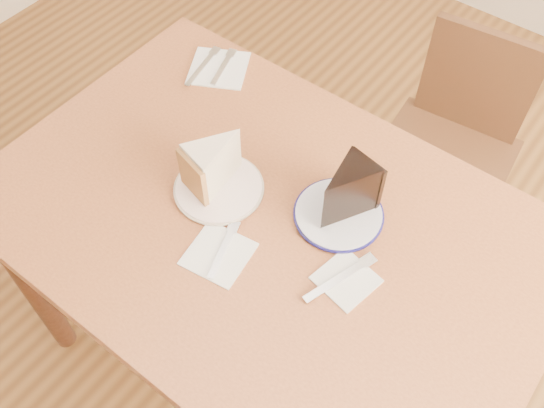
{
  "coord_description": "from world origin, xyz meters",
  "views": [
    {
      "loc": [
        0.45,
        -0.57,
        1.8
      ],
      "look_at": [
        0.01,
        0.01,
        0.8
      ],
      "focal_mm": 40.0,
      "sensor_mm": 36.0,
      "label": 1
    }
  ],
  "objects_px": {
    "plate_navy": "(339,214)",
    "carrot_cake": "(218,163)",
    "chocolate_cake": "(343,196)",
    "chair_far": "(449,147)",
    "table": "(265,244)",
    "plate_cream": "(219,188)"
  },
  "relations": [
    {
      "from": "plate_navy",
      "to": "carrot_cake",
      "type": "height_order",
      "value": "carrot_cake"
    },
    {
      "from": "carrot_cake",
      "to": "chocolate_cake",
      "type": "distance_m",
      "value": 0.28
    },
    {
      "from": "chair_far",
      "to": "chocolate_cake",
      "type": "bearing_deg",
      "value": 81.89
    },
    {
      "from": "table",
      "to": "plate_cream",
      "type": "bearing_deg",
      "value": 179.99
    },
    {
      "from": "plate_cream",
      "to": "carrot_cake",
      "type": "bearing_deg",
      "value": 125.34
    },
    {
      "from": "carrot_cake",
      "to": "chocolate_cake",
      "type": "relative_size",
      "value": 0.99
    },
    {
      "from": "table",
      "to": "carrot_cake",
      "type": "bearing_deg",
      "value": 171.91
    },
    {
      "from": "chocolate_cake",
      "to": "plate_cream",
      "type": "bearing_deg",
      "value": 32.8
    },
    {
      "from": "table",
      "to": "chair_far",
      "type": "xyz_separation_m",
      "value": [
        0.14,
        0.72,
        -0.22
      ]
    },
    {
      "from": "table",
      "to": "chair_far",
      "type": "distance_m",
      "value": 0.77
    },
    {
      "from": "plate_cream",
      "to": "plate_navy",
      "type": "xyz_separation_m",
      "value": [
        0.25,
        0.1,
        0.0
      ]
    },
    {
      "from": "carrot_cake",
      "to": "chocolate_cake",
      "type": "bearing_deg",
      "value": 31.68
    },
    {
      "from": "plate_cream",
      "to": "chocolate_cake",
      "type": "xyz_separation_m",
      "value": [
        0.25,
        0.11,
        0.06
      ]
    },
    {
      "from": "table",
      "to": "chocolate_cake",
      "type": "bearing_deg",
      "value": 41.16
    },
    {
      "from": "chocolate_cake",
      "to": "plate_navy",
      "type": "bearing_deg",
      "value": 74.86
    },
    {
      "from": "chocolate_cake",
      "to": "carrot_cake",
      "type": "bearing_deg",
      "value": 27.79
    },
    {
      "from": "table",
      "to": "plate_cream",
      "type": "relative_size",
      "value": 6.37
    },
    {
      "from": "table",
      "to": "plate_navy",
      "type": "distance_m",
      "value": 0.19
    },
    {
      "from": "chair_far",
      "to": "plate_cream",
      "type": "distance_m",
      "value": 0.84
    },
    {
      "from": "chair_far",
      "to": "plate_navy",
      "type": "xyz_separation_m",
      "value": [
        -0.02,
        -0.62,
        0.33
      ]
    },
    {
      "from": "chair_far",
      "to": "carrot_cake",
      "type": "bearing_deg",
      "value": 61.85
    },
    {
      "from": "plate_cream",
      "to": "carrot_cake",
      "type": "height_order",
      "value": "carrot_cake"
    }
  ]
}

